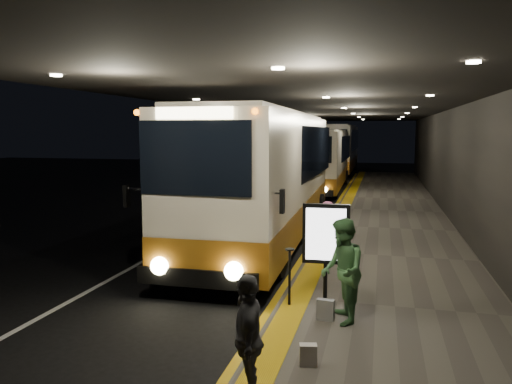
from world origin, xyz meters
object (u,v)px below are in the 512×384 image
at_px(coach_second, 324,162).
at_px(bag_plain, 308,355).
at_px(coach_main, 267,182).
at_px(passenger_boarding, 329,231).
at_px(bag_polka, 325,310).
at_px(passenger_waiting_green, 342,271).
at_px(stanchion_post, 290,277).
at_px(info_sign, 326,236).
at_px(coach_third, 338,151).
at_px(passenger_waiting_grey, 248,339).

bearing_deg(coach_second, bag_plain, -85.12).
relative_size(coach_main, passenger_boarding, 8.32).
xyz_separation_m(coach_second, bag_polka, (2.49, -21.24, -1.35)).
bearing_deg(coach_second, passenger_waiting_green, -83.74).
bearing_deg(stanchion_post, info_sign, 34.78).
height_order(coach_main, coach_second, coach_main).
bearing_deg(coach_third, info_sign, -85.82).
height_order(coach_main, passenger_boarding, coach_main).
bearing_deg(coach_third, coach_main, -90.20).
relative_size(coach_second, passenger_boarding, 7.26).
height_order(coach_second, passenger_waiting_grey, coach_second).
bearing_deg(bag_plain, coach_main, 106.78).
distance_m(coach_main, passenger_waiting_green, 7.49).
distance_m(passenger_boarding, info_sign, 3.33).
height_order(coach_second, passenger_waiting_green, coach_second).
xyz_separation_m(passenger_waiting_green, info_sign, (-0.41, 1.08, 0.39)).
bearing_deg(coach_main, coach_third, 88.66).
bearing_deg(info_sign, passenger_waiting_grey, -99.92).
distance_m(coach_third, passenger_waiting_grey, 36.90).
height_order(coach_third, bag_polka, coach_third).
height_order(bag_polka, stanchion_post, stanchion_post).
distance_m(coach_second, bag_polka, 21.43).
distance_m(bag_plain, stanchion_post, 2.55).
xyz_separation_m(passenger_boarding, bag_plain, (0.34, -6.14, -0.62)).
relative_size(passenger_boarding, passenger_waiting_grey, 0.94).
bearing_deg(passenger_waiting_green, passenger_waiting_grey, -31.48).
height_order(passenger_boarding, passenger_waiting_grey, passenger_waiting_grey).
bearing_deg(passenger_waiting_green, bag_plain, -24.62).
bearing_deg(coach_second, coach_main, -91.80).
distance_m(passenger_waiting_grey, bag_polka, 3.10).
distance_m(coach_second, bag_plain, 23.23).
relative_size(passenger_waiting_grey, bag_polka, 4.35).
xyz_separation_m(bag_plain, info_sign, (-0.08, 2.86, 1.17)).
distance_m(passenger_waiting_grey, info_sign, 4.08).
relative_size(passenger_waiting_grey, info_sign, 0.84).
bearing_deg(bag_plain, coach_second, 96.04).
distance_m(passenger_waiting_green, info_sign, 1.21).
height_order(coach_second, bag_polka, coach_second).
bearing_deg(coach_third, passenger_waiting_green, -85.27).
xyz_separation_m(coach_third, passenger_waiting_green, (2.98, -33.89, -0.82)).
relative_size(coach_second, bag_plain, 35.99).
height_order(coach_second, coach_third, coach_third).
xyz_separation_m(coach_main, passenger_waiting_grey, (2.01, -9.78, -0.95)).
distance_m(coach_main, stanchion_post, 6.60).
xyz_separation_m(passenger_waiting_grey, stanchion_post, (-0.13, 3.57, -0.27)).
relative_size(coach_main, stanchion_post, 11.61).
bearing_deg(coach_main, bag_plain, -74.66).
bearing_deg(stanchion_post, coach_second, 94.77).
distance_m(bag_polka, stanchion_post, 1.04).
distance_m(coach_second, stanchion_post, 20.74).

